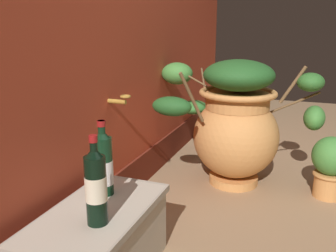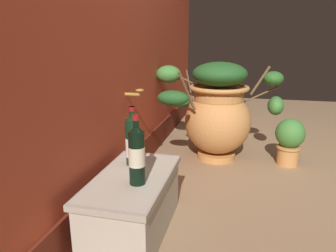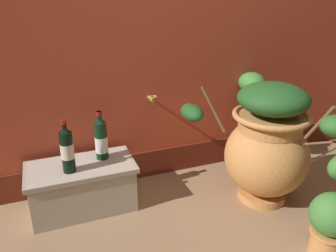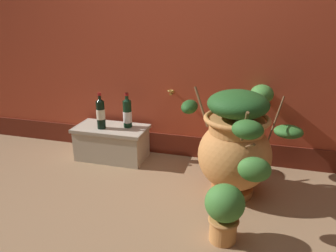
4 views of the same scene
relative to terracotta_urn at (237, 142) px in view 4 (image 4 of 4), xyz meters
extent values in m
plane|color=#9E7A56|center=(-0.48, -0.55, -0.42)|extent=(7.00, 7.00, 0.00)
cube|color=#B74228|center=(-0.48, 0.65, 0.88)|extent=(4.40, 0.20, 2.60)
cube|color=maroon|center=(-0.48, 0.55, -0.32)|extent=(4.40, 0.02, 0.21)
cylinder|color=#B28433|center=(-0.63, 0.50, 0.21)|extent=(0.02, 0.10, 0.02)
torus|color=#B28433|center=(-0.63, 0.45, 0.24)|extent=(0.06, 0.06, 0.01)
cylinder|color=#D68E4C|center=(-0.01, -0.01, -0.39)|extent=(0.32, 0.32, 0.05)
ellipsoid|color=#D68E4C|center=(-0.01, -0.01, -0.10)|extent=(0.55, 0.55, 0.53)
cylinder|color=#D68E4C|center=(-0.01, -0.01, 0.14)|extent=(0.40, 0.40, 0.10)
torus|color=#D68E4C|center=(-0.01, -0.01, 0.19)|extent=(0.48, 0.48, 0.04)
cylinder|color=brown|center=(-0.31, 0.20, 0.19)|extent=(0.15, 0.12, 0.31)
ellipsoid|color=#235623|center=(-0.42, 0.28, 0.16)|extent=(0.14, 0.23, 0.11)
cylinder|color=brown|center=(0.06, -0.33, 0.24)|extent=(0.05, 0.15, 0.24)
ellipsoid|color=#2D6628|center=(0.08, -0.43, 0.26)|extent=(0.19, 0.16, 0.11)
cylinder|color=brown|center=(0.10, -0.35, 0.13)|extent=(0.07, 0.29, 0.16)
ellipsoid|color=#428438|center=(0.14, -0.47, 0.03)|extent=(0.20, 0.13, 0.16)
cylinder|color=brown|center=(0.27, 0.27, 0.10)|extent=(0.11, 0.11, 0.39)
ellipsoid|color=#387A33|center=(0.39, 0.39, -0.02)|extent=(0.24, 0.20, 0.10)
cylinder|color=brown|center=(0.11, 0.33, 0.25)|extent=(0.07, 0.30, 0.15)
ellipsoid|color=#428438|center=(0.15, 0.45, 0.27)|extent=(0.19, 0.22, 0.16)
ellipsoid|color=#235623|center=(-0.01, -0.01, 0.30)|extent=(0.44, 0.44, 0.19)
cube|color=beige|center=(-1.17, 0.32, -0.26)|extent=(0.64, 0.34, 0.31)
cube|color=#AEA592|center=(-1.17, 0.32, -0.12)|extent=(0.67, 0.36, 0.03)
cylinder|color=black|center=(-1.02, 0.36, 0.02)|extent=(0.08, 0.08, 0.25)
cone|color=black|center=(-1.02, 0.36, 0.16)|extent=(0.08, 0.08, 0.04)
cylinder|color=black|center=(-1.02, 0.36, 0.18)|extent=(0.03, 0.03, 0.07)
cylinder|color=maroon|center=(-1.02, 0.36, 0.21)|extent=(0.04, 0.04, 0.02)
cylinder|color=silver|center=(-1.02, 0.36, -0.01)|extent=(0.08, 0.08, 0.11)
cylinder|color=black|center=(-1.24, 0.27, 0.02)|extent=(0.08, 0.08, 0.26)
cone|color=black|center=(-1.24, 0.27, 0.16)|extent=(0.08, 0.08, 0.04)
cylinder|color=black|center=(-1.24, 0.27, 0.19)|extent=(0.03, 0.03, 0.08)
cylinder|color=maroon|center=(-1.24, 0.27, 0.22)|extent=(0.03, 0.03, 0.02)
cylinder|color=beige|center=(-1.24, 0.27, 0.03)|extent=(0.08, 0.08, 0.09)
cylinder|color=#D68E4C|center=(-0.01, -0.59, -0.34)|extent=(0.17, 0.17, 0.16)
torus|color=#C58346|center=(-0.01, -0.59, -0.28)|extent=(0.19, 0.19, 0.02)
ellipsoid|color=#428438|center=(-0.01, -0.59, -0.16)|extent=(0.24, 0.23, 0.23)
camera|label=1|loc=(-2.25, -0.39, 0.59)|focal=38.54mm
camera|label=2|loc=(-2.50, -0.19, 0.55)|focal=32.55mm
camera|label=3|loc=(-1.32, -1.60, 0.92)|focal=35.50mm
camera|label=4|loc=(0.10, -2.28, 0.93)|focal=34.70mm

